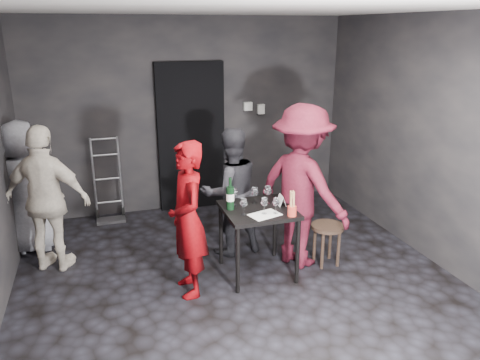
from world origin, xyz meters
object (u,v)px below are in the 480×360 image
object	(u,v)px
stool	(327,233)
bystander_cream	(47,195)
server_red	(188,217)
bystander_grey	(24,185)
wine_bottle	(230,197)
hand_truck	(110,205)
tasting_table	(258,217)
woman_black	(230,192)
breadstick_cup	(292,204)
man_maroon	(303,172)

from	to	relation	value
stool	bystander_cream	distance (m)	3.04
stool	server_red	distance (m)	1.63
stool	server_red	bearing A→B (deg)	-175.91
bystander_grey	wine_bottle	distance (m)	2.45
hand_truck	tasting_table	world-z (taller)	hand_truck
stool	woman_black	world-z (taller)	woman_black
bystander_cream	bystander_grey	size ratio (longest dim) A/B	1.05
tasting_table	stool	bearing A→B (deg)	-2.24
stool	breadstick_cup	bearing A→B (deg)	-154.67
man_maroon	wine_bottle	xyz separation A→B (m)	(-0.82, -0.03, -0.19)
hand_truck	man_maroon	bearing A→B (deg)	-43.95
man_maroon	bystander_cream	bearing A→B (deg)	47.62
hand_truck	wine_bottle	distance (m)	2.38
bystander_grey	stool	bearing A→B (deg)	154.30
hand_truck	breadstick_cup	distance (m)	2.95
man_maroon	bystander_cream	xyz separation A→B (m)	(-2.63, 0.68, -0.21)
hand_truck	bystander_grey	distance (m)	1.31
breadstick_cup	tasting_table	bearing A→B (deg)	131.01
bystander_cream	wine_bottle	world-z (taller)	bystander_cream
server_red	hand_truck	bearing A→B (deg)	-165.25
wine_bottle	breadstick_cup	xyz separation A→B (m)	(0.54, -0.35, -0.00)
man_maroon	bystander_grey	size ratio (longest dim) A/B	1.31
server_red	tasting_table	bearing A→B (deg)	97.81
tasting_table	man_maroon	world-z (taller)	man_maroon
hand_truck	stool	distance (m)	3.05
tasting_table	bystander_cream	world-z (taller)	bystander_cream
tasting_table	woman_black	xyz separation A→B (m)	(-0.13, 0.59, 0.09)
wine_bottle	man_maroon	bearing A→B (deg)	2.40
server_red	breadstick_cup	xyz separation A→B (m)	(1.02, -0.15, 0.08)
bystander_grey	breadstick_cup	xyz separation A→B (m)	(2.64, -1.61, 0.06)
tasting_table	wine_bottle	size ratio (longest dim) A/B	2.20
hand_truck	woman_black	size ratio (longest dim) A/B	0.78
hand_truck	wine_bottle	bearing A→B (deg)	-59.00
woman_black	bystander_cream	world-z (taller)	bystander_cream
server_red	bystander_grey	bearing A→B (deg)	-134.94
stool	breadstick_cup	distance (m)	0.79
tasting_table	man_maroon	bearing A→B (deg)	10.33
woman_black	man_maroon	bearing A→B (deg)	136.43
hand_truck	stool	size ratio (longest dim) A/B	2.45
server_red	breadstick_cup	world-z (taller)	server_red
stool	bystander_grey	distance (m)	3.49
woman_black	bystander_grey	size ratio (longest dim) A/B	0.90
woman_black	breadstick_cup	distance (m)	0.97
stool	woman_black	bearing A→B (deg)	146.36
woman_black	breadstick_cup	bearing A→B (deg)	106.48
stool	bystander_cream	bearing A→B (deg)	164.48
man_maroon	breadstick_cup	size ratio (longest dim) A/B	7.63
hand_truck	stool	bearing A→B (deg)	-42.16
bystander_grey	man_maroon	bearing A→B (deg)	154.54
server_red	bystander_grey	size ratio (longest dim) A/B	0.98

